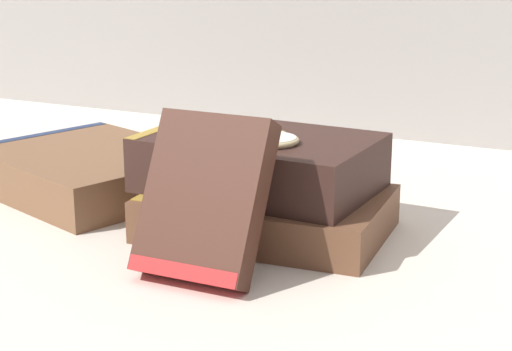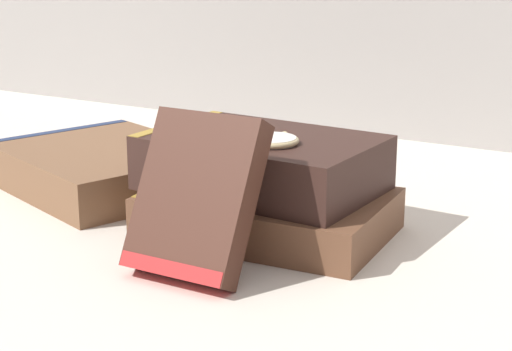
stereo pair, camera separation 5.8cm
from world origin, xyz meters
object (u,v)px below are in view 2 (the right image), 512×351
object	(u,v)px
book_flat_bottom	(266,211)
reading_glasses	(256,184)
book_leaning_front	(195,203)
book_side_left	(102,166)
book_flat_top	(257,162)
pocket_watch	(272,140)

from	to	relation	value
book_flat_bottom	reading_glasses	distance (m)	0.15
book_flat_bottom	book_leaning_front	xyz separation A→B (m)	(0.00, -0.12, 0.04)
book_side_left	book_leaning_front	bearing A→B (deg)	-14.72
book_flat_top	reading_glasses	distance (m)	0.15
book_side_left	book_leaning_front	size ratio (longest dim) A/B	2.05
book_flat_top	reading_glasses	xyz separation A→B (m)	(-0.07, 0.11, -0.06)
book_flat_bottom	book_flat_top	world-z (taller)	book_flat_top
book_leaning_front	book_side_left	bearing A→B (deg)	145.48
book_flat_bottom	book_side_left	xyz separation A→B (m)	(-0.22, 0.04, 0.00)
reading_glasses	book_flat_bottom	bearing A→B (deg)	-74.10
book_flat_bottom	book_leaning_front	size ratio (longest dim) A/B	1.72
book_leaning_front	pocket_watch	distance (m)	0.11
book_flat_top	book_leaning_front	size ratio (longest dim) A/B	1.64
book_side_left	book_leaning_front	distance (m)	0.27
reading_glasses	book_leaning_front	bearing A→B (deg)	-88.48
book_flat_bottom	book_flat_top	size ratio (longest dim) A/B	1.05
book_leaning_front	reading_glasses	distance (m)	0.26
book_flat_top	book_side_left	xyz separation A→B (m)	(-0.21, 0.03, -0.04)
reading_glasses	pocket_watch	bearing A→B (deg)	-72.86
book_flat_bottom	book_leaning_front	distance (m)	0.12
book_flat_top	book_flat_bottom	bearing A→B (deg)	-25.70
book_leaning_front	reading_glasses	bearing A→B (deg)	109.14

